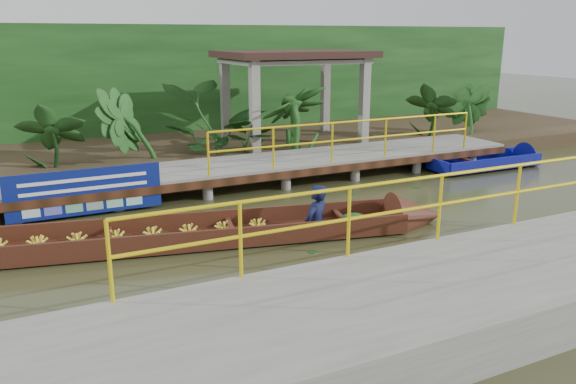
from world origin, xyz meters
name	(u,v)px	position (x,y,z in m)	size (l,w,h in m)	color
ground	(300,227)	(0.00, 0.00, 0.00)	(80.00, 80.00, 0.00)	#33371B
land_strip	(190,149)	(0.00, 7.50, 0.23)	(30.00, 8.00, 0.45)	#332919
far_dock	(238,168)	(0.02, 3.43, 0.48)	(16.00, 2.06, 1.66)	slate
near_dock	(502,287)	(1.00, -4.20, 0.30)	(18.00, 2.40, 1.73)	slate
pavilion	(294,64)	(3.00, 6.30, 2.82)	(4.40, 3.00, 3.00)	slate
foliage_backdrop	(167,85)	(0.00, 10.00, 2.00)	(30.00, 0.80, 4.00)	#133912
vendor_boat	(184,232)	(-2.27, 0.14, 0.22)	(10.75, 3.26, 2.14)	#3C1E10
moored_blue_boat	(508,160)	(7.92, 2.21, 0.16)	(3.87, 1.11, 0.92)	#0B1083
blue_banner	(85,192)	(-3.67, 2.48, 0.56)	(3.07, 0.04, 0.96)	navy
tropical_plants	(286,118)	(2.25, 5.30, 1.34)	(14.42, 1.42, 1.78)	#133912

